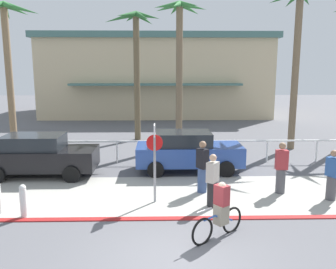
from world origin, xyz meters
TOP-DOWN VIEW (x-y plane):
  - ground_plane at (0.00, 10.00)m, footprint 80.00×80.00m
  - sidewalk_strip at (0.00, 4.20)m, footprint 44.00×4.00m
  - curb_paint at (0.00, 2.20)m, footprint 44.00×0.24m
  - building_backdrop at (-0.64, 27.58)m, footprint 20.38×12.59m
  - rail_fence at (-0.00, 8.50)m, footprint 27.84×0.08m
  - stop_sign_bike_lane at (-0.51, 3.52)m, footprint 0.52×0.56m
  - bollard_0 at (-4.32, 2.42)m, footprint 0.20×0.20m
  - palm_tree_2 at (-8.27, 11.85)m, footprint 3.18×2.99m
  - palm_tree_3 at (-1.72, 13.93)m, footprint 3.23×3.36m
  - palm_tree_4 at (0.73, 12.12)m, footprint 2.88×3.61m
  - palm_tree_5 at (6.78, 11.19)m, footprint 3.21×3.03m
  - car_black_1 at (-5.17, 6.52)m, footprint 4.40×2.02m
  - car_blue_2 at (0.83, 7.08)m, footprint 4.40×2.02m
  - cyclist_blue_0 at (1.18, 1.06)m, footprint 1.47×1.17m
  - pedestrian_0 at (1.29, 3.12)m, footprint 0.45×0.48m
  - pedestrian_1 at (3.83, 4.27)m, footprint 0.41×0.33m
  - pedestrian_2 at (5.29, 3.59)m, footprint 0.44×0.48m
  - pedestrian_3 at (1.12, 4.41)m, footprint 0.44×0.48m

SIDE VIEW (x-z plane):
  - ground_plane at x=0.00m, z-range 0.00..0.00m
  - sidewalk_strip at x=0.00m, z-range 0.00..0.02m
  - curb_paint at x=0.00m, z-range 0.00..0.03m
  - bollard_0 at x=-4.32m, z-range 0.02..1.02m
  - cyclist_blue_0 at x=1.18m, z-range -0.06..1.44m
  - pedestrian_2 at x=5.29m, z-range -0.06..1.63m
  - pedestrian_0 at x=1.29m, z-range -0.06..1.63m
  - rail_fence at x=0.00m, z-range 0.32..1.36m
  - pedestrian_1 at x=3.83m, z-range -0.06..1.75m
  - pedestrian_3 at x=1.12m, z-range -0.06..1.79m
  - car_black_1 at x=-5.17m, z-range 0.03..1.72m
  - car_blue_2 at x=0.83m, z-range 0.03..1.72m
  - stop_sign_bike_lane at x=-0.51m, z-range 0.40..2.96m
  - building_backdrop at x=-0.64m, z-range 0.02..7.22m
  - palm_tree_3 at x=-1.72m, z-range 1.72..9.24m
  - palm_tree_2 at x=-8.27m, z-range 1.80..9.47m
  - palm_tree_4 at x=0.73m, z-range 1.89..9.65m
  - palm_tree_5 at x=6.78m, z-range 1.92..10.14m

